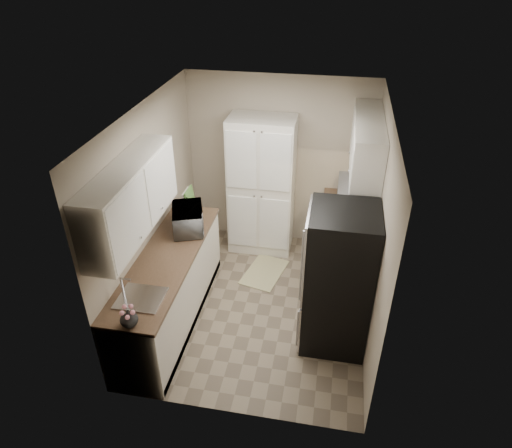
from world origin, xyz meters
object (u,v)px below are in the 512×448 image
(microwave, at_px, (188,219))
(wine_bottle, at_px, (188,210))
(electric_range, at_px, (340,264))
(toaster_oven, at_px, (352,195))
(pantry_cabinet, at_px, (262,186))
(refrigerator, at_px, (338,280))

(microwave, relative_size, wine_bottle, 1.90)
(electric_range, xyz_separation_m, microwave, (-1.88, -0.22, 0.59))
(toaster_oven, bearing_deg, microwave, -158.62)
(wine_bottle, distance_m, toaster_oven, 2.20)
(wine_bottle, bearing_deg, microwave, -70.89)
(electric_range, height_order, wine_bottle, wine_bottle)
(toaster_oven, bearing_deg, pantry_cabinet, 168.67)
(refrigerator, relative_size, wine_bottle, 6.05)
(pantry_cabinet, bearing_deg, refrigerator, -56.54)
(pantry_cabinet, xyz_separation_m, wine_bottle, (-0.79, -0.91, 0.06))
(electric_range, bearing_deg, refrigerator, -92.48)
(electric_range, bearing_deg, toaster_oven, 84.94)
(pantry_cabinet, height_order, refrigerator, pantry_cabinet)
(microwave, height_order, toaster_oven, microwave)
(electric_range, distance_m, toaster_oven, 1.00)
(wine_bottle, bearing_deg, pantry_cabinet, 49.12)
(electric_range, distance_m, refrigerator, 0.88)
(microwave, bearing_deg, electric_range, -102.81)
(wine_bottle, height_order, toaster_oven, wine_bottle)
(refrigerator, distance_m, microwave, 1.95)
(electric_range, relative_size, refrigerator, 0.66)
(electric_range, bearing_deg, pantry_cabinet, 141.78)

